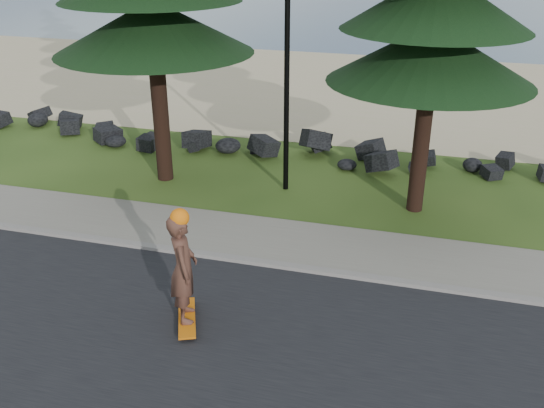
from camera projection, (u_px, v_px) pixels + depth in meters
The scene contains 8 objects.
ground at pixel (252, 242), 13.92m from camera, with size 160.00×160.00×0.00m, color #2B4615.
road at pixel (172, 369), 9.99m from camera, with size 160.00×7.00×0.02m, color black.
kerb at pixel (239, 260), 13.11m from camera, with size 160.00×0.20×0.10m, color gray.
sidewalk at pixel (254, 237), 14.08m from camera, with size 160.00×2.00×0.08m, color slate.
beach_sand at pixel (348, 89), 26.57m from camera, with size 160.00×15.00×0.01m, color #C3B682.
seawall_boulders at pixel (304, 159), 18.81m from camera, with size 60.00×2.40×1.10m, color black, non-canonical shape.
lamp_post at pixel (287, 35), 14.95m from camera, with size 0.25×0.14×8.14m.
skateboarder at pixel (183, 269), 10.65m from camera, with size 0.77×1.26×2.31m.
Camera 1 is at (3.68, -11.66, 6.72)m, focal length 40.00 mm.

